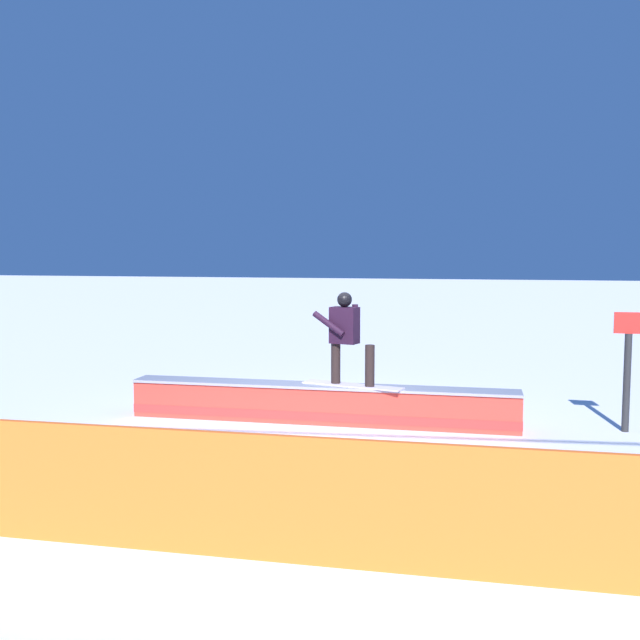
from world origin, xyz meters
name	(u,v)px	position (x,y,z in m)	size (l,w,h in m)	color
ground_plane	(320,423)	(0.00, 0.00, 0.00)	(120.00, 120.00, 0.00)	white
grind_box	(320,405)	(0.00, 0.00, 0.26)	(5.86, 0.66, 0.58)	red
snowboarder	(347,335)	(-0.39, -0.04, 1.32)	(1.58, 0.65, 1.38)	silver
safety_fence	(182,491)	(0.00, 4.85, 0.53)	(13.42, 0.06, 1.06)	orange
trail_marker	(627,368)	(-4.35, -0.53, 0.92)	(0.40, 0.10, 1.71)	#262628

